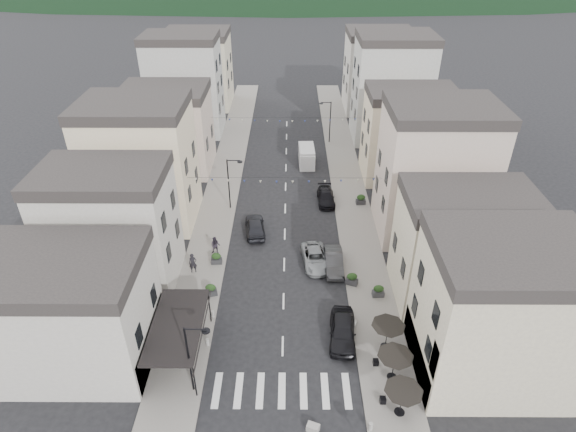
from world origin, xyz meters
name	(u,v)px	position (x,y,z in m)	size (l,w,h in m)	color
ground	(281,416)	(0.00, 0.00, 0.00)	(700.00, 700.00, 0.00)	black
sidewalk_left	(224,182)	(-7.50, 32.00, 0.06)	(4.00, 76.00, 0.12)	slate
sidewalk_right	(347,182)	(7.50, 32.00, 0.06)	(4.00, 76.00, 0.12)	slate
boutique_building	(62,317)	(-15.50, 5.00, 4.00)	(12.00, 8.00, 8.00)	#B0ABA1
bistro_building	(498,318)	(14.50, 4.00, 5.00)	(10.00, 8.00, 10.00)	#B9AD93
boutique_awning	(180,326)	(-7.25, 5.00, 3.11)	(3.77, 7.50, 3.28)	black
buildings_row_left	(170,117)	(-14.50, 37.75, 6.12)	(10.20, 54.16, 14.00)	#B0ABA1
buildings_row_right	(404,120)	(14.50, 36.59, 6.32)	(10.20, 54.16, 14.50)	#B9AD93
cafe_terrace	(395,359)	(7.70, 2.80, 2.36)	(2.50, 8.10, 2.53)	black
streetlamp_left_near	(192,353)	(-5.82, 2.00, 3.70)	(1.70, 0.56, 6.00)	black
streetlamp_left_far	(231,179)	(-5.82, 26.00, 3.70)	(1.70, 0.56, 6.00)	black
streetlamp_right_far	(328,118)	(5.82, 44.00, 3.70)	(1.70, 0.56, 6.00)	black
bollards	(283,347)	(0.00, 5.50, 0.42)	(11.66, 10.26, 0.60)	gray
bunting_near	(285,181)	(0.00, 22.00, 5.65)	(19.00, 0.28, 0.62)	black
bunting_far	(286,120)	(0.00, 38.00, 5.65)	(19.00, 0.28, 0.62)	black
parked_car_a	(343,330)	(4.60, 6.84, 0.84)	(1.98, 4.92, 1.68)	black
parked_car_b	(334,261)	(4.60, 15.53, 0.74)	(1.57, 4.51, 1.49)	#313133
parked_car_c	(315,258)	(2.89, 16.13, 0.68)	(2.25, 4.89, 1.36)	gray
parked_car_d	(326,197)	(4.60, 27.45, 0.65)	(1.83, 4.51, 1.31)	black
parked_car_e	(255,226)	(-3.03, 21.22, 0.80)	(1.89, 4.70, 1.60)	black
delivery_van	(307,155)	(2.67, 37.27, 1.16)	(2.06, 4.96, 2.35)	silver
pedestrian_a	(193,263)	(-8.25, 14.77, 1.10)	(0.71, 0.47, 1.95)	black
pedestrian_b	(215,245)	(-6.59, 17.58, 1.03)	(0.89, 0.69, 1.83)	#27212C
concrete_block_a	(313,428)	(2.04, -1.00, 0.25)	(0.80, 0.50, 0.50)	gray
planter_la	(211,290)	(-6.23, 11.62, 0.68)	(1.15, 0.84, 1.15)	#28282A
planter_lb	(216,258)	(-6.33, 16.04, 0.67)	(1.04, 0.61, 1.13)	#29292B
planter_ra	(378,291)	(8.09, 11.58, 0.67)	(1.03, 0.60, 1.13)	#313234
planter_rb	(352,279)	(6.00, 13.12, 0.69)	(1.19, 0.93, 1.18)	#2E2E30
planter_rc	(361,199)	(8.48, 26.86, 0.70)	(1.10, 0.65, 1.19)	#29292C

